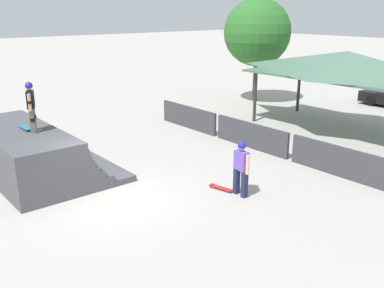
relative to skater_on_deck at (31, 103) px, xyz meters
The scene contains 9 objects.
ground_plane 4.07m from the skater_on_deck, 17.77° to the left, with size 160.00×160.00×0.00m, color #ADA8A0.
quarter_pipe_ramp 1.92m from the skater_on_deck, behind, with size 5.71×3.79×1.65m.
skater_on_deck is the anchor object (origin of this frame).
skateboard_on_deck 0.97m from the skater_on_deck, 162.29° to the right, with size 0.81×0.20×0.09m.
bystander_walking 6.95m from the skater_on_deck, 38.76° to the left, with size 0.68×0.26×1.73m.
skateboard_on_ground 6.63m from the skater_on_deck, 41.71° to the left, with size 0.85×0.38×0.09m.
barrier_fence 8.54m from the skater_on_deck, 74.38° to the left, with size 11.92×0.12×1.05m.
pavilion_shelter 13.52m from the skater_on_deck, 76.53° to the left, with size 8.98×4.19×3.68m.
tree_far_back 15.79m from the skater_on_deck, 105.20° to the left, with size 4.00×4.00×6.15m.
Camera 1 is at (10.63, -5.54, 5.45)m, focal length 40.00 mm.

